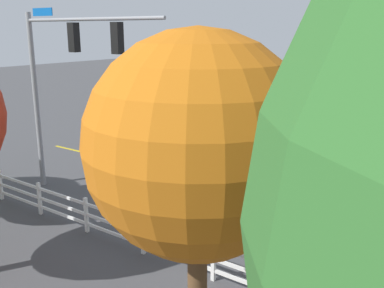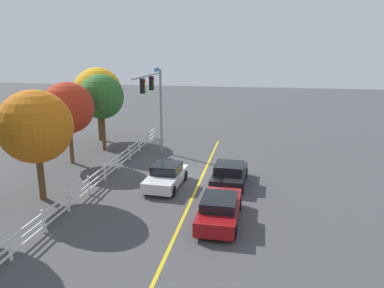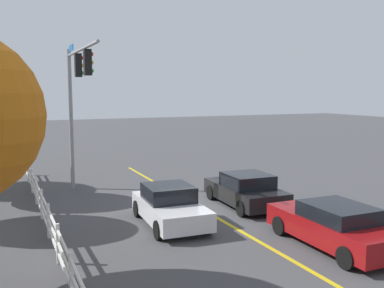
{
  "view_description": "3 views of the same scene",
  "coord_description": "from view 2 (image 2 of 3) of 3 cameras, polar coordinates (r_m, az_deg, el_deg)",
  "views": [
    {
      "loc": [
        -9.45,
        14.46,
        6.2
      ],
      "look_at": [
        -0.03,
        1.21,
        1.91
      ],
      "focal_mm": 40.75,
      "sensor_mm": 36.0,
      "label": 1
    },
    {
      "loc": [
        -23.01,
        -3.5,
        8.38
      ],
      "look_at": [
        -1.55,
        0.39,
        2.68
      ],
      "focal_mm": 34.31,
      "sensor_mm": 36.0,
      "label": 2
    },
    {
      "loc": [
        -16.38,
        7.51,
        4.8
      ],
      "look_at": [
        -1.21,
        0.66,
        2.79
      ],
      "focal_mm": 40.58,
      "sensor_mm": 36.0,
      "label": 3
    }
  ],
  "objects": [
    {
      "name": "car_2",
      "position": [
        22.96,
        -4.05,
        -5.0
      ],
      "size": [
        4.2,
        2.11,
        1.42
      ],
      "rotation": [
        0.0,
        0.0,
        3.09
      ],
      "color": "silver",
      "rests_on": "ground_plane"
    },
    {
      "name": "lane_center_stripe",
      "position": [
        21.07,
        -0.14,
        -8.77
      ],
      "size": [
        28.0,
        0.16,
        0.01
      ],
      "primitive_type": "cube",
      "color": "gold",
      "rests_on": "ground_plane"
    },
    {
      "name": "signal_assembly",
      "position": [
        27.89,
        -5.85,
        7.34
      ],
      "size": [
        6.66,
        0.38,
        6.94
      ],
      "color": "gray",
      "rests_on": "ground_plane"
    },
    {
      "name": "tree_3",
      "position": [
        28.23,
        -18.72,
        5.34
      ],
      "size": [
        3.76,
        3.76,
        6.08
      ],
      "color": "brown",
      "rests_on": "ground_plane"
    },
    {
      "name": "white_rail_fence",
      "position": [
        23.52,
        -14.56,
        -5.15
      ],
      "size": [
        26.1,
        0.1,
        1.15
      ],
      "color": "white",
      "rests_on": "ground_plane"
    },
    {
      "name": "tree_1",
      "position": [
        31.17,
        -13.9,
        7.14
      ],
      "size": [
        3.68,
        3.68,
        6.39
      ],
      "color": "brown",
      "rests_on": "ground_plane"
    },
    {
      "name": "car_1",
      "position": [
        23.39,
        5.84,
        -4.67
      ],
      "size": [
        4.33,
        2.2,
        1.4
      ],
      "rotation": [
        0.0,
        0.0,
        6.24
      ],
      "color": "black",
      "rests_on": "ground_plane"
    },
    {
      "name": "ground_plane",
      "position": [
        24.74,
        1.54,
        -5.15
      ],
      "size": [
        120.0,
        120.0,
        0.0
      ],
      "primitive_type": "plane",
      "color": "#444447"
    },
    {
      "name": "car_0",
      "position": [
        18.46,
        4.3,
        -10.06
      ],
      "size": [
        4.59,
        2.01,
        1.38
      ],
      "rotation": [
        0.0,
        0.0,
        6.27
      ],
      "color": "maroon",
      "rests_on": "ground_plane"
    },
    {
      "name": "tree_2",
      "position": [
        21.76,
        -23.14,
        2.46
      ],
      "size": [
        4.04,
        4.04,
        6.26
      ],
      "color": "brown",
      "rests_on": "ground_plane"
    },
    {
      "name": "tree_4",
      "position": [
        34.82,
        -14.43,
        7.83
      ],
      "size": [
        4.41,
        4.41,
        6.73
      ],
      "color": "brown",
      "rests_on": "ground_plane"
    }
  ]
}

